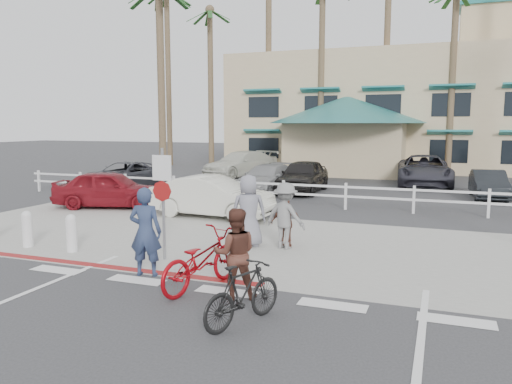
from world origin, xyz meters
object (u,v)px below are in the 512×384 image
at_px(bike_red, 202,260).
at_px(bike_black, 243,294).
at_px(car_white_sedan, 213,197).
at_px(car_red_compact, 110,189).
at_px(sign_post, 163,198).

height_order(bike_red, bike_black, bike_red).
distance_m(bike_black, car_white_sedan, 9.28).
height_order(bike_red, car_white_sedan, car_white_sedan).
bearing_deg(car_red_compact, bike_black, -150.42).
bearing_deg(bike_black, car_white_sedan, -39.53).
bearing_deg(car_red_compact, sign_post, -151.15).
distance_m(bike_red, car_white_sedan, 7.47).
relative_size(car_white_sedan, car_red_compact, 1.02).
bearing_deg(car_red_compact, car_white_sedan, -111.51).
height_order(sign_post, car_red_compact, sign_post).
bearing_deg(bike_red, car_white_sedan, -51.64).
height_order(bike_black, car_red_compact, car_red_compact).
distance_m(sign_post, bike_black, 4.37).
distance_m(sign_post, car_red_compact, 8.09).
bearing_deg(sign_post, car_white_sedan, 103.50).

